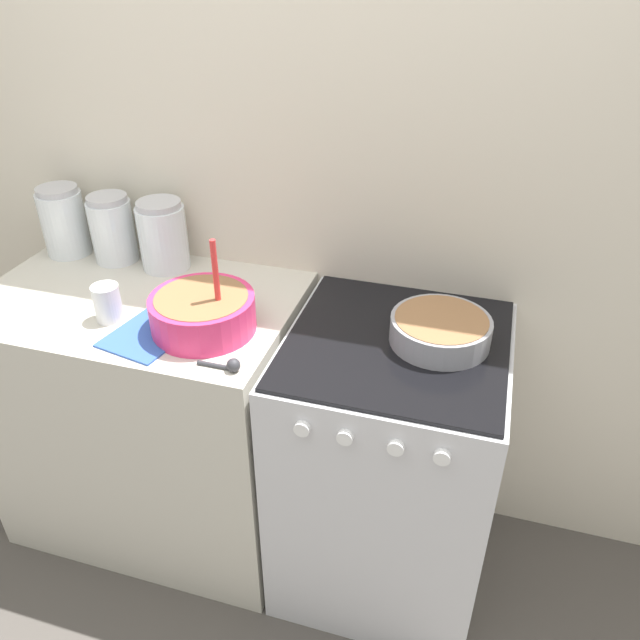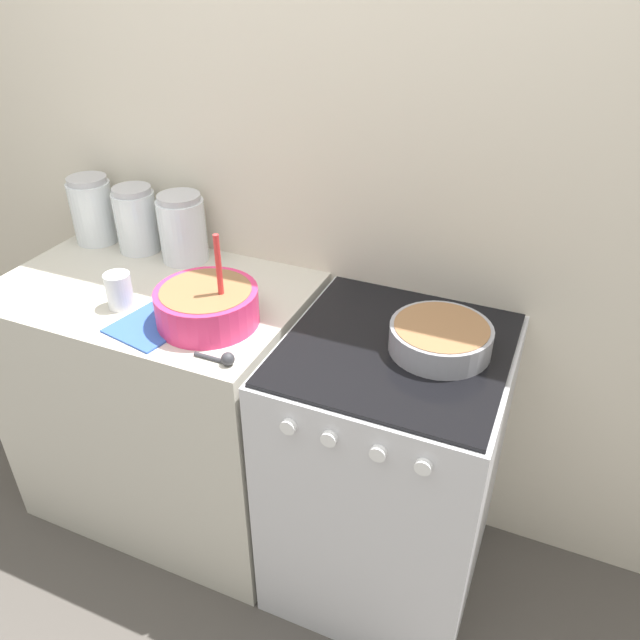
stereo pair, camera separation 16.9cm
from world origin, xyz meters
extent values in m
plane|color=#4C4742|center=(0.00, 0.00, 0.00)|extent=(12.00, 12.00, 0.00)
cube|color=beige|center=(0.00, 0.66, 1.20)|extent=(4.94, 0.05, 2.40)
cube|color=beige|center=(-0.48, 0.32, 0.46)|extent=(0.97, 0.63, 0.92)
cube|color=silver|center=(0.32, 0.32, 0.45)|extent=(0.62, 0.63, 0.91)
cube|color=black|center=(0.32, 0.32, 0.91)|extent=(0.59, 0.61, 0.01)
cylinder|color=white|center=(0.15, -0.01, 0.84)|extent=(0.04, 0.02, 0.04)
cylinder|color=white|center=(0.26, -0.01, 0.84)|extent=(0.04, 0.02, 0.04)
cylinder|color=white|center=(0.38, -0.01, 0.84)|extent=(0.04, 0.02, 0.04)
cylinder|color=white|center=(0.49, -0.01, 0.84)|extent=(0.04, 0.02, 0.04)
cylinder|color=#E0336B|center=(-0.21, 0.22, 0.97)|extent=(0.29, 0.29, 0.10)
cylinder|color=#8C603D|center=(-0.21, 0.22, 1.00)|extent=(0.26, 0.26, 0.06)
cylinder|color=red|center=(-0.15, 0.22, 1.07)|extent=(0.02, 0.02, 0.26)
cylinder|color=gray|center=(0.43, 0.34, 0.96)|extent=(0.27, 0.27, 0.07)
cylinder|color=#8C603D|center=(0.43, 0.34, 0.96)|extent=(0.25, 0.25, 0.06)
cylinder|color=silver|center=(-0.86, 0.53, 1.03)|extent=(0.15, 0.15, 0.21)
cylinder|color=white|center=(-0.86, 0.53, 0.98)|extent=(0.13, 0.13, 0.13)
cylinder|color=#B2B2B7|center=(-0.86, 0.53, 1.14)|extent=(0.13, 0.13, 0.02)
cylinder|color=silver|center=(-0.68, 0.53, 1.02)|extent=(0.14, 0.14, 0.21)
cylinder|color=red|center=(-0.68, 0.53, 0.98)|extent=(0.13, 0.13, 0.12)
cylinder|color=#B2B2B7|center=(-0.68, 0.53, 1.14)|extent=(0.13, 0.13, 0.02)
cylinder|color=silver|center=(-0.49, 0.53, 1.02)|extent=(0.16, 0.16, 0.21)
cylinder|color=olive|center=(-0.49, 0.53, 0.98)|extent=(0.14, 0.14, 0.12)
cylinder|color=#B2B2B7|center=(-0.49, 0.53, 1.14)|extent=(0.14, 0.14, 0.02)
cylinder|color=silver|center=(-0.49, 0.19, 0.97)|extent=(0.08, 0.08, 0.11)
cube|color=#3359B2|center=(-0.34, 0.15, 0.92)|extent=(0.23, 0.27, 0.01)
cylinder|color=#333338|center=(-0.11, 0.06, 0.93)|extent=(0.09, 0.01, 0.01)
sphere|color=#333338|center=(-0.05, 0.06, 0.94)|extent=(0.04, 0.04, 0.04)
camera|label=1|loc=(0.52, -1.09, 1.87)|focal=35.00mm
camera|label=2|loc=(0.68, -1.03, 1.87)|focal=35.00mm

